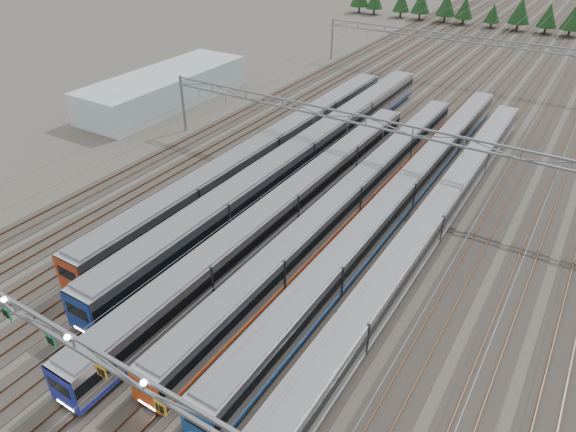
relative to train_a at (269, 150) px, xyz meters
The scene contains 13 objects.
ground 38.56m from the train_a, 73.01° to the right, with size 400.00×400.00×0.00m, color #47423A.
track_bed 64.19m from the train_a, 79.90° to the left, with size 54.00×260.00×5.42m.
train_a is the anchor object (origin of this frame).
train_b 4.55m from the train_a, ahead, with size 3.17×66.17×4.14m.
train_c 13.59m from the train_a, 48.52° to the right, with size 2.82×54.54×3.67m.
train_d 14.32m from the train_a, 19.49° to the right, with size 2.60×59.62×3.38m.
train_e 18.05m from the train_a, ahead, with size 2.66×66.91×3.46m.
train_f 23.27m from the train_a, 14.74° to the right, with size 2.67×67.57×3.48m.
gantry_near 38.89m from the train_a, 73.12° to the right, with size 56.36×0.61×8.08m.
gantry_mid 12.40m from the train_a, 15.82° to the left, with size 56.36×0.36×8.00m.
gantry_far 49.66m from the train_a, 76.86° to the left, with size 56.36×0.36×8.00m.
west_shed 29.16m from the train_a, 159.12° to the left, with size 10.00×30.00×4.89m, color #9AB0B8.
treeline 96.41m from the train_a, 83.84° to the left, with size 93.80×5.60×7.02m.
Camera 1 is at (21.68, -11.32, 29.15)m, focal length 32.00 mm.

